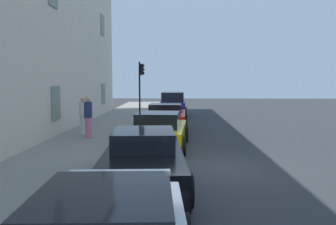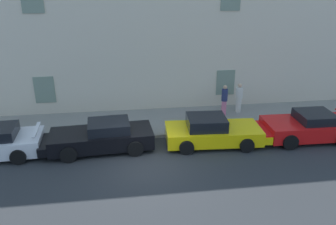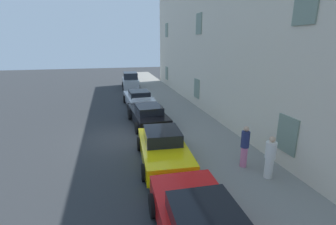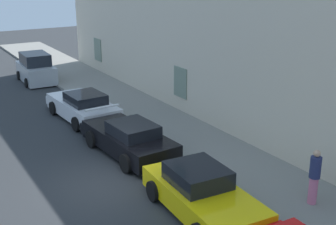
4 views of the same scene
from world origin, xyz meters
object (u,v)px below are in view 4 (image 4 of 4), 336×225
object	(u,v)px
hatchback_distant	(36,69)
sportscar_yellow_flank	(127,138)
sportscar_red_lead	(82,106)
pedestrian_admiring	(314,176)
sportscar_white_middle	(206,197)

from	to	relation	value
hatchback_distant	sportscar_yellow_flank	bearing A→B (deg)	-0.57
sportscar_red_lead	sportscar_yellow_flank	world-z (taller)	sportscar_yellow_flank
sportscar_yellow_flank	pedestrian_admiring	xyz separation A→B (m)	(6.84, 2.97, 0.44)
pedestrian_admiring	hatchback_distant	bearing A→B (deg)	-171.94
sportscar_white_middle	pedestrian_admiring	world-z (taller)	pedestrian_admiring
sportscar_red_lead	sportscar_white_middle	distance (m)	10.49
sportscar_red_lead	sportscar_yellow_flank	xyz separation A→B (m)	(4.96, -0.01, 0.02)
pedestrian_admiring	sportscar_yellow_flank	bearing A→B (deg)	-156.51
sportscar_white_middle	hatchback_distant	distance (m)	18.73
pedestrian_admiring	sportscar_white_middle	bearing A→B (deg)	-112.96
pedestrian_admiring	sportscar_red_lead	bearing A→B (deg)	-165.92
sportscar_red_lead	sportscar_white_middle	xyz separation A→B (m)	(10.49, -0.14, 0.01)
sportscar_red_lead	hatchback_distant	bearing A→B (deg)	179.17
sportscar_red_lead	hatchback_distant	world-z (taller)	hatchback_distant
sportscar_red_lead	sportscar_white_middle	size ratio (longest dim) A/B	1.03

